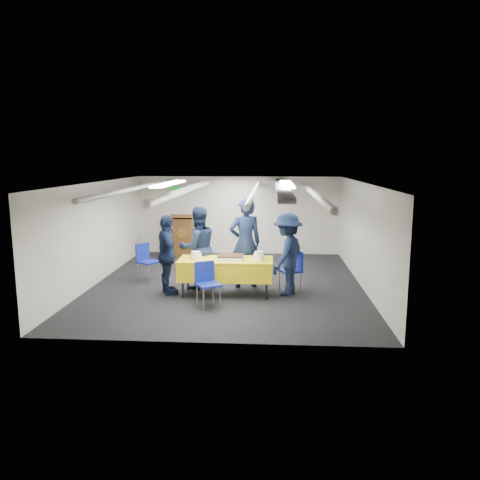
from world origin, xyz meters
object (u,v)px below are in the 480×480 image
serving_table (226,269)px  podium (183,235)px  sheet_cake (231,257)px  chair_near (207,279)px  sailor_b (198,248)px  sailor_d (287,254)px  sailor_a (245,243)px  sailor_c (167,255)px  chair_right (294,267)px  chair_left (146,258)px

serving_table → podium: 4.27m
sheet_cake → chair_near: 0.90m
sailor_b → sailor_d: 1.98m
chair_near → sailor_a: sailor_a is taller
serving_table → sailor_c: (-1.23, 0.01, 0.28)m
sheet_cake → sailor_a: sailor_a is taller
chair_near → sailor_b: sailor_b is taller
sailor_c → chair_right: bearing=-105.5°
chair_near → sailor_a: 1.65m
sheet_cake → sailor_c: (-1.33, 0.03, 0.02)m
podium → chair_right: 4.68m
podium → sailor_d: 4.81m
chair_left → sailor_d: size_ratio=0.51×
sailor_a → sailor_c: sailor_a is taller
chair_left → sailor_b: (1.32, -0.54, 0.37)m
podium → sheet_cake: bearing=-66.3°
serving_table → sailor_b: (-0.66, 0.53, 0.34)m
chair_left → sailor_c: size_ratio=0.52×
sheet_cake → chair_left: size_ratio=0.64×
podium → chair_left: bearing=-96.7°
serving_table → sailor_b: 0.91m
sheet_cake → serving_table: bearing=170.6°
chair_near → sheet_cake: bearing=62.4°
chair_left → sailor_d: sailor_d is taller
sheet_cake → sailor_a: bearing=68.8°
sailor_b → sailor_c: size_ratio=1.07×
podium → sailor_b: size_ratio=0.70×
sheet_cake → chair_near: bearing=-117.6°
serving_table → sheet_cake: 0.28m
serving_table → chair_right: 1.49m
sheet_cake → sailor_a: (0.27, 0.69, 0.17)m
chair_right → sailor_c: 2.71m
sailor_b → sailor_c: sailor_b is taller
chair_right → chair_left: (-3.41, 0.65, 0.00)m
chair_right → podium: bearing=131.0°
sailor_b → serving_table: bearing=112.4°
podium → sailor_d: (2.91, -3.81, 0.25)m
serving_table → podium: podium is taller
serving_table → sheet_cake: bearing=-9.4°
sailor_a → chair_left: bearing=-27.7°
chair_near → sailor_b: 1.40m
sailor_d → chair_left: bearing=-81.5°
chair_near → podium: bearing=105.9°
sailor_a → sailor_d: (0.91, -0.54, -0.13)m
serving_table → podium: (-1.64, 3.95, 0.05)m
chair_near → sailor_a: bearing=65.4°
serving_table → chair_left: size_ratio=2.24×
sheet_cake → sailor_d: 1.18m
chair_near → sailor_d: sailor_d is taller
sheet_cake → sailor_d: (1.17, 0.15, 0.04)m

